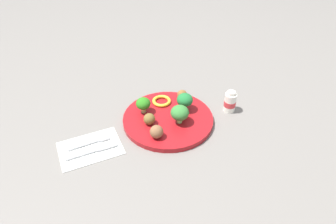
{
  "coord_description": "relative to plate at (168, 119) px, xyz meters",
  "views": [
    {
      "loc": [
        -0.35,
        -0.63,
        0.6
      ],
      "look_at": [
        0.0,
        0.0,
        0.04
      ],
      "focal_mm": 31.78,
      "sensor_mm": 36.0,
      "label": 1
    }
  ],
  "objects": [
    {
      "name": "ground_plane",
      "position": [
        0.0,
        0.0,
        -0.01
      ],
      "size": [
        4.0,
        4.0,
        0.0
      ],
      "primitive_type": "plane",
      "color": "slate"
    },
    {
      "name": "plate",
      "position": [
        0.0,
        0.0,
        0.0
      ],
      "size": [
        0.28,
        0.28,
        0.02
      ],
      "primitive_type": "cylinder",
      "color": "maroon",
      "rests_on": "ground_plane"
    },
    {
      "name": "broccoli_floret_mid_right",
      "position": [
        0.07,
        0.01,
        0.04
      ],
      "size": [
        0.05,
        0.05,
        0.06
      ],
      "color": "#92BD67",
      "rests_on": "plate"
    },
    {
      "name": "broccoli_floret_front_left",
      "position": [
        -0.05,
        0.06,
        0.04
      ],
      "size": [
        0.05,
        0.05,
        0.05
      ],
      "color": "#A7BA6E",
      "rests_on": "plate"
    },
    {
      "name": "broccoli_floret_front_right",
      "position": [
        0.02,
        -0.04,
        0.04
      ],
      "size": [
        0.05,
        0.05,
        0.06
      ],
      "color": "#8FCD6C",
      "rests_on": "plate"
    },
    {
      "name": "meatball_center",
      "position": [
        -0.06,
        -0.0,
        0.03
      ],
      "size": [
        0.04,
        0.04,
        0.04
      ],
      "primitive_type": "sphere",
      "color": "brown",
      "rests_on": "plate"
    },
    {
      "name": "meatball_far_rim",
      "position": [
        -0.07,
        -0.06,
        0.03
      ],
      "size": [
        0.04,
        0.04,
        0.04
      ],
      "primitive_type": "sphere",
      "color": "brown",
      "rests_on": "plate"
    },
    {
      "name": "meatball_near_rim",
      "position": [
        0.09,
        0.06,
        0.02
      ],
      "size": [
        0.03,
        0.03,
        0.03
      ],
      "primitive_type": "sphere",
      "color": "brown",
      "rests_on": "plate"
    },
    {
      "name": "pepper_ring_front_right",
      "position": [
        0.02,
        0.08,
        0.01
      ],
      "size": [
        0.07,
        0.07,
        0.01
      ],
      "primitive_type": "torus",
      "rotation": [
        0.0,
        0.0,
        4.87
      ],
      "color": "yellow",
      "rests_on": "plate"
    },
    {
      "name": "napkin",
      "position": [
        -0.25,
        0.0,
        -0.01
      ],
      "size": [
        0.18,
        0.13,
        0.01
      ],
      "primitive_type": "cube",
      "rotation": [
        0.0,
        0.0,
        -0.08
      ],
      "color": "white",
      "rests_on": "ground_plane"
    },
    {
      "name": "fork",
      "position": [
        -0.24,
        0.02,
        -0.0
      ],
      "size": [
        0.12,
        0.02,
        0.01
      ],
      "color": "silver",
      "rests_on": "napkin"
    },
    {
      "name": "knife",
      "position": [
        -0.24,
        -0.02,
        -0.0
      ],
      "size": [
        0.15,
        0.03,
        0.01
      ],
      "color": "silver",
      "rests_on": "napkin"
    },
    {
      "name": "yogurt_bottle",
      "position": [
        0.2,
        -0.05,
        0.02
      ],
      "size": [
        0.04,
        0.04,
        0.07
      ],
      "color": "white",
      "rests_on": "ground_plane"
    }
  ]
}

